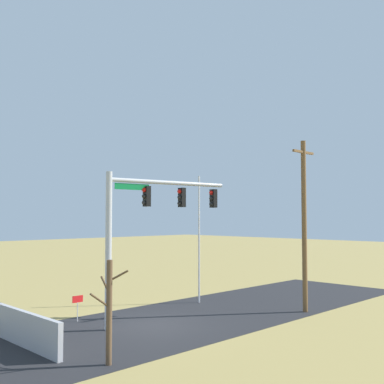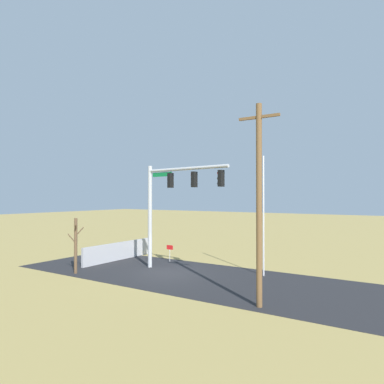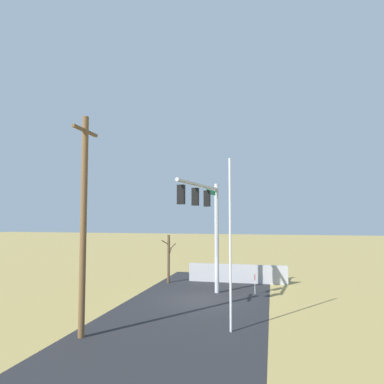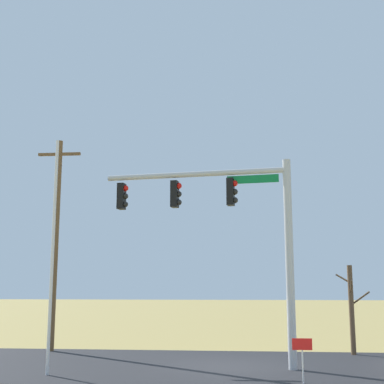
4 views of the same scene
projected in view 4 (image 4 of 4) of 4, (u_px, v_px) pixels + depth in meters
The scene contains 8 objects.
ground_plane at pixel (228, 366), 17.92m from camera, with size 160.00×160.00×0.00m, color #9E894C.
road_surface at pixel (112, 364), 18.29m from camera, with size 28.00×8.00×0.01m, color #232326.
sidewalk_corner at pixel (325, 370), 16.92m from camera, with size 6.00×6.00×0.01m, color #B7B5AD.
signal_mast at pixel (232, 220), 18.31m from camera, with size 6.63×1.17×6.96m.
flagpole at pixel (53, 253), 16.64m from camera, with size 0.10×0.10×7.37m, color silver.
utility_pole at pixel (56, 239), 22.66m from camera, with size 1.90×0.26×8.99m.
bare_tree at pixel (352, 308), 21.01m from camera, with size 1.27×1.02×3.49m.
open_sign at pixel (302, 350), 14.83m from camera, with size 0.56×0.04×1.22m.
Camera 4 is at (0.54, -18.70, 2.71)m, focal length 49.43 mm.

